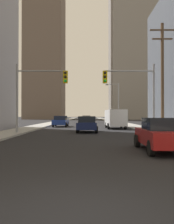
{
  "coord_description": "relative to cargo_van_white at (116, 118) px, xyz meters",
  "views": [
    {
      "loc": [
        0.14,
        -3.78,
        1.64
      ],
      "look_at": [
        0.0,
        26.2,
        2.01
      ],
      "focal_mm": 38.63,
      "sensor_mm": 36.0,
      "label": 1
    }
  ],
  "objects": [
    {
      "name": "cargo_van_white",
      "position": [
        0.0,
        0.0,
        0.0
      ],
      "size": [
        2.18,
        5.28,
        2.26
      ],
      "color": "white",
      "rests_on": "ground"
    },
    {
      "name": "ground_plane",
      "position": [
        -3.56,
        -25.36,
        -1.29
      ],
      "size": [
        400.0,
        400.0,
        0.0
      ],
      "primitive_type": "plane",
      "color": "black"
    },
    {
      "name": "utility_pole_right",
      "position": [
        3.31,
        -7.73,
        3.91
      ],
      "size": [
        2.2,
        0.28,
        9.84
      ],
      "color": "brown",
      "rests_on": "ground"
    },
    {
      "name": "building_right_far_highrise",
      "position": [
        18.14,
        65.17,
        28.19
      ],
      "size": [
        24.59,
        18.16,
        58.96
      ],
      "primitive_type": "cube",
      "color": "gray",
      "rests_on": "ground"
    },
    {
      "name": "sidewalk_left",
      "position": [
        -10.15,
        24.64,
        -1.21
      ],
      "size": [
        2.72,
        160.0,
        0.15
      ],
      "primitive_type": "cube",
      "color": "#9E9E99",
      "rests_on": "ground"
    },
    {
      "name": "sedan_red",
      "position": [
        0.0,
        -18.24,
        -0.52
      ],
      "size": [
        1.96,
        4.27,
        1.52
      ],
      "color": "maroon",
      "rests_on": "ground"
    },
    {
      "name": "traffic_signal_near_right",
      "position": [
        0.36,
        -8.67,
        2.79
      ],
      "size": [
        4.44,
        0.44,
        6.0
      ],
      "color": "gray",
      "rests_on": "ground"
    },
    {
      "name": "sidewalk_right",
      "position": [
        3.04,
        24.64,
        -1.21
      ],
      "size": [
        2.72,
        160.0,
        0.15
      ],
      "primitive_type": "cube",
      "color": "#9E9E99",
      "rests_on": "ground"
    },
    {
      "name": "sedan_beige",
      "position": [
        -3.54,
        19.2,
        -0.52
      ],
      "size": [
        1.95,
        4.2,
        1.52
      ],
      "color": "#C6B793",
      "rests_on": "ground"
    },
    {
      "name": "street_lamp_right",
      "position": [
        1.98,
        15.03,
        3.26
      ],
      "size": [
        2.5,
        0.32,
        7.5
      ],
      "color": "gray",
      "rests_on": "ground"
    },
    {
      "name": "sedan_blue",
      "position": [
        -7.08,
        4.29,
        -0.52
      ],
      "size": [
        1.96,
        4.27,
        1.52
      ],
      "color": "navy",
      "rests_on": "ground"
    },
    {
      "name": "sedan_navy",
      "position": [
        -3.41,
        -6.23,
        -0.52
      ],
      "size": [
        1.95,
        4.25,
        1.52
      ],
      "color": "#141E4C",
      "rests_on": "ground"
    },
    {
      "name": "building_left_far_tower",
      "position": [
        -20.09,
        67.27,
        36.07
      ],
      "size": [
        14.38,
        18.26,
        74.72
      ],
      "primitive_type": "cube",
      "color": "#66564C",
      "rests_on": "ground"
    },
    {
      "name": "traffic_signal_near_left",
      "position": [
        -7.49,
        -8.67,
        2.79
      ],
      "size": [
        4.42,
        0.44,
        6.0
      ],
      "color": "gray",
      "rests_on": "ground"
    }
  ]
}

